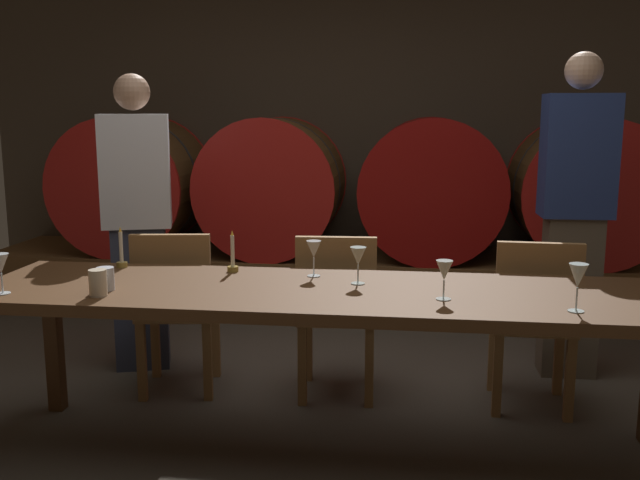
# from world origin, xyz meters

# --- Properties ---
(ground_plane) EXTENTS (7.77, 7.77, 0.00)m
(ground_plane) POSITION_xyz_m (0.00, 0.00, 0.00)
(ground_plane) COLOR #4C443A
(back_wall) EXTENTS (5.98, 0.24, 2.73)m
(back_wall) POSITION_xyz_m (0.00, 2.83, 1.37)
(back_wall) COLOR #473A2D
(back_wall) RESTS_ON ground
(barrel_shelf) EXTENTS (5.38, 0.90, 0.44)m
(barrel_shelf) POSITION_xyz_m (0.00, 2.28, 0.22)
(barrel_shelf) COLOR brown
(barrel_shelf) RESTS_ON ground
(wine_barrel_far_left) EXTENTS (1.01, 0.88, 1.01)m
(wine_barrel_far_left) POSITION_xyz_m (-1.66, 2.28, 0.94)
(wine_barrel_far_left) COLOR brown
(wine_barrel_far_left) RESTS_ON barrel_shelf
(wine_barrel_center_left) EXTENTS (1.01, 0.88, 1.01)m
(wine_barrel_center_left) POSITION_xyz_m (-0.58, 2.28, 0.94)
(wine_barrel_center_left) COLOR brown
(wine_barrel_center_left) RESTS_ON barrel_shelf
(wine_barrel_center_right) EXTENTS (1.01, 0.88, 1.01)m
(wine_barrel_center_right) POSITION_xyz_m (0.58, 2.28, 0.94)
(wine_barrel_center_right) COLOR #513319
(wine_barrel_center_right) RESTS_ON barrel_shelf
(wine_barrel_far_right) EXTENTS (1.01, 0.88, 1.01)m
(wine_barrel_far_right) POSITION_xyz_m (1.66, 2.28, 0.94)
(wine_barrel_far_right) COLOR brown
(wine_barrel_far_right) RESTS_ON barrel_shelf
(dining_table) EXTENTS (3.00, 0.76, 0.75)m
(dining_table) POSITION_xyz_m (0.11, -0.04, 0.69)
(dining_table) COLOR #4C2D16
(dining_table) RESTS_ON ground
(chair_left) EXTENTS (0.45, 0.45, 0.88)m
(chair_left) POSITION_xyz_m (-0.77, 0.56, 0.49)
(chair_left) COLOR olive
(chair_left) RESTS_ON ground
(chair_center) EXTENTS (0.42, 0.42, 0.88)m
(chair_center) POSITION_xyz_m (0.08, 0.59, 0.49)
(chair_center) COLOR olive
(chair_center) RESTS_ON ground
(chair_right) EXTENTS (0.42, 0.42, 0.88)m
(chair_right) POSITION_xyz_m (1.06, 0.56, 0.49)
(chair_right) COLOR olive
(chair_right) RESTS_ON ground
(guest_left) EXTENTS (0.43, 0.34, 1.69)m
(guest_left) POSITION_xyz_m (-1.11, 0.94, 0.87)
(guest_left) COLOR #33384C
(guest_left) RESTS_ON ground
(guest_right) EXTENTS (0.38, 0.24, 1.80)m
(guest_right) POSITION_xyz_m (1.34, 1.13, 0.93)
(guest_right) COLOR brown
(guest_right) RESTS_ON ground
(candle_left) EXTENTS (0.05, 0.05, 0.20)m
(candle_left) POSITION_xyz_m (-0.92, 0.25, 0.81)
(candle_left) COLOR olive
(candle_left) RESTS_ON dining_table
(candle_right) EXTENTS (0.05, 0.05, 0.20)m
(candle_right) POSITION_xyz_m (-0.37, 0.22, 0.81)
(candle_right) COLOR olive
(candle_right) RESTS_ON dining_table
(wine_glass_far_left) EXTENTS (0.07, 0.07, 0.17)m
(wine_glass_far_left) POSITION_xyz_m (-1.20, -0.30, 0.87)
(wine_glass_far_left) COLOR white
(wine_glass_far_left) RESTS_ON dining_table
(wine_glass_left) EXTENTS (0.07, 0.07, 0.16)m
(wine_glass_left) POSITION_xyz_m (0.01, 0.18, 0.87)
(wine_glass_left) COLOR white
(wine_glass_left) RESTS_ON dining_table
(wine_glass_center) EXTENTS (0.07, 0.07, 0.16)m
(wine_glass_center) POSITION_xyz_m (0.22, 0.06, 0.87)
(wine_glass_center) COLOR silver
(wine_glass_center) RESTS_ON dining_table
(wine_glass_right) EXTENTS (0.07, 0.07, 0.16)m
(wine_glass_right) POSITION_xyz_m (0.58, -0.16, 0.87)
(wine_glass_right) COLOR silver
(wine_glass_right) RESTS_ON dining_table
(wine_glass_far_right) EXTENTS (0.07, 0.07, 0.18)m
(wine_glass_far_right) POSITION_xyz_m (1.06, -0.27, 0.88)
(wine_glass_far_right) COLOR silver
(wine_glass_far_right) RESTS_ON dining_table
(cup_left) EXTENTS (0.07, 0.07, 0.10)m
(cup_left) POSITION_xyz_m (-0.81, -0.18, 0.80)
(cup_left) COLOR silver
(cup_left) RESTS_ON dining_table
(cup_center) EXTENTS (0.07, 0.07, 0.11)m
(cup_center) POSITION_xyz_m (-0.80, -0.28, 0.81)
(cup_center) COLOR beige
(cup_center) RESTS_ON dining_table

